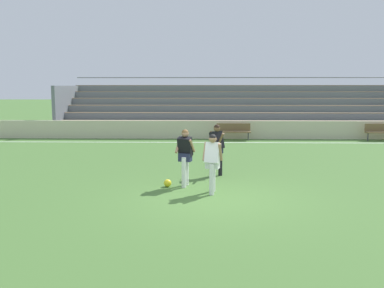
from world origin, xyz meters
The scene contains 10 objects.
ground_plane centered at (0.00, 0.00, 0.00)m, with size 160.00×160.00×0.00m, color #477033.
field_line_sideline centered at (0.00, 10.85, 0.00)m, with size 44.00×0.12×0.01m, color white.
sideline_wall centered at (0.00, 12.42, 0.50)m, with size 48.00×0.16×0.99m, color beige.
bleacher_stand centered at (2.30, 15.76, 1.54)m, with size 22.47×5.20×3.48m.
bench_near_wall_gap centered at (1.34, 11.80, 0.55)m, with size 1.80×0.40×0.90m.
bench_centre_sideline centered at (9.22, 11.80, 0.55)m, with size 1.80×0.40×0.90m.
player_dark_overlapping centered at (-0.81, 1.32, 0.99)m, with size 0.60×0.49×1.66m.
player_white_challenging centered at (-0.04, 0.54, 0.95)m, with size 0.57×0.49×1.61m.
player_dark_dropping_back centered at (0.15, 2.78, 0.99)m, with size 0.52×0.67×1.67m.
soccer_ball centered at (-1.31, 1.22, 0.11)m, with size 0.22×0.22×0.22m, color yellow.
Camera 1 is at (-0.31, -10.58, 2.88)m, focal length 39.33 mm.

